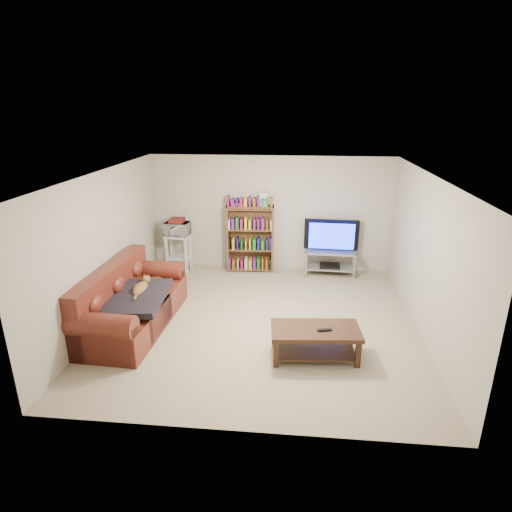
# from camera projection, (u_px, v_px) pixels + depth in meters

# --- Properties ---
(floor) EXTENTS (5.00, 5.00, 0.00)m
(floor) POSITION_uv_depth(u_px,v_px,m) (260.00, 322.00, 7.00)
(floor) COLOR tan
(floor) RESTS_ON ground
(ceiling) EXTENTS (5.00, 5.00, 0.00)m
(ceiling) POSITION_uv_depth(u_px,v_px,m) (260.00, 175.00, 6.20)
(ceiling) COLOR white
(ceiling) RESTS_ON ground
(wall_back) EXTENTS (5.00, 0.00, 5.00)m
(wall_back) POSITION_uv_depth(u_px,v_px,m) (271.00, 214.00, 8.94)
(wall_back) COLOR beige
(wall_back) RESTS_ON ground
(wall_front) EXTENTS (5.00, 0.00, 5.00)m
(wall_front) POSITION_uv_depth(u_px,v_px,m) (237.00, 334.00, 4.25)
(wall_front) COLOR beige
(wall_front) RESTS_ON ground
(wall_left) EXTENTS (0.00, 5.00, 5.00)m
(wall_left) POSITION_uv_depth(u_px,v_px,m) (104.00, 248.00, 6.83)
(wall_left) COLOR beige
(wall_left) RESTS_ON ground
(wall_right) EXTENTS (0.00, 5.00, 5.00)m
(wall_right) POSITION_uv_depth(u_px,v_px,m) (427.00, 258.00, 6.37)
(wall_right) COLOR beige
(wall_right) RESTS_ON ground
(sofa) EXTENTS (1.11, 2.35, 0.99)m
(sofa) POSITION_uv_depth(u_px,v_px,m) (129.00, 306.00, 6.78)
(sofa) COLOR maroon
(sofa) RESTS_ON floor
(blanket) EXTENTS (0.93, 1.19, 0.19)m
(blanket) POSITION_uv_depth(u_px,v_px,m) (135.00, 298.00, 6.53)
(blanket) COLOR black
(blanket) RESTS_ON sofa
(cat) EXTENTS (0.28, 0.64, 0.19)m
(cat) POSITION_uv_depth(u_px,v_px,m) (140.00, 289.00, 6.71)
(cat) COLOR brown
(cat) RESTS_ON sofa
(coffee_table) EXTENTS (1.27, 0.72, 0.45)m
(coffee_table) POSITION_uv_depth(u_px,v_px,m) (315.00, 337.00, 5.93)
(coffee_table) COLOR #372113
(coffee_table) RESTS_ON floor
(remote) EXTENTS (0.21, 0.10, 0.02)m
(remote) POSITION_uv_depth(u_px,v_px,m) (324.00, 330.00, 5.83)
(remote) COLOR black
(remote) RESTS_ON coffee_table
(tv_stand) EXTENTS (1.05, 0.51, 0.52)m
(tv_stand) POSITION_uv_depth(u_px,v_px,m) (330.00, 258.00, 8.86)
(tv_stand) COLOR #999EA3
(tv_stand) RESTS_ON floor
(television) EXTENTS (1.11, 0.19, 0.64)m
(television) POSITION_uv_depth(u_px,v_px,m) (331.00, 236.00, 8.69)
(television) COLOR black
(television) RESTS_ON tv_stand
(dvd_player) EXTENTS (0.42, 0.31, 0.06)m
(dvd_player) POSITION_uv_depth(u_px,v_px,m) (330.00, 266.00, 8.91)
(dvd_player) COLOR black
(dvd_player) RESTS_ON tv_stand
(bookshelf) EXTENTS (0.99, 0.35, 1.41)m
(bookshelf) POSITION_uv_depth(u_px,v_px,m) (250.00, 238.00, 8.95)
(bookshelf) COLOR brown
(bookshelf) RESTS_ON floor
(shelf_clutter) EXTENTS (0.72, 0.25, 0.28)m
(shelf_clutter) POSITION_uv_depth(u_px,v_px,m) (255.00, 201.00, 8.70)
(shelf_clutter) COLOR silver
(shelf_clutter) RESTS_ON bookshelf
(microwave_stand) EXTENTS (0.53, 0.41, 0.80)m
(microwave_stand) POSITION_uv_depth(u_px,v_px,m) (178.00, 248.00, 8.97)
(microwave_stand) COLOR silver
(microwave_stand) RESTS_ON floor
(microwave) EXTENTS (0.52, 0.38, 0.27)m
(microwave) POSITION_uv_depth(u_px,v_px,m) (177.00, 229.00, 8.83)
(microwave) COLOR silver
(microwave) RESTS_ON microwave_stand
(game_boxes) EXTENTS (0.31, 0.28, 0.05)m
(game_boxes) POSITION_uv_depth(u_px,v_px,m) (177.00, 221.00, 8.78)
(game_boxes) COLOR maroon
(game_boxes) RESTS_ON microwave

